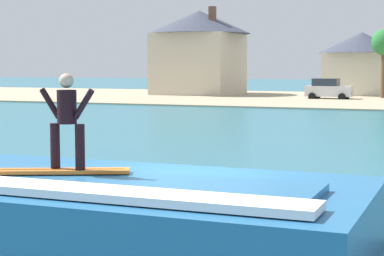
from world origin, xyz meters
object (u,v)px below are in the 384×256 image
at_px(house_small_cottage, 361,60).
at_px(car_near_shore, 328,89).
at_px(wave_crest, 90,210).
at_px(house_with_chimney, 199,48).
at_px(surfboard, 62,171).
at_px(surfer, 67,116).

bearing_deg(house_small_cottage, car_near_shore, -99.37).
bearing_deg(car_near_shore, wave_crest, -83.82).
bearing_deg(house_with_chimney, car_near_shore, -18.67).
bearing_deg(surfboard, surfer, 33.08).
relative_size(car_near_shore, house_small_cottage, 0.47).
relative_size(house_with_chimney, house_small_cottage, 1.24).
distance_m(house_with_chimney, house_small_cottage, 15.94).
relative_size(wave_crest, surfboard, 4.24).
height_order(wave_crest, surfboard, surfboard).
height_order(surfboard, surfer, surfer).
xyz_separation_m(wave_crest, car_near_shore, (-5.34, 49.28, 0.35)).
relative_size(surfboard, car_near_shore, 0.56).
relative_size(wave_crest, car_near_shore, 2.37).
height_order(surfer, house_small_cottage, house_small_cottage).
xyz_separation_m(surfboard, surfer, (0.08, 0.05, 0.90)).
height_order(house_with_chimney, house_small_cottage, house_with_chimney).
height_order(wave_crest, house_small_cottage, house_small_cottage).
xyz_separation_m(wave_crest, surfer, (-0.25, -0.26, 1.60)).
height_order(surfboard, house_small_cottage, house_small_cottage).
xyz_separation_m(wave_crest, house_small_cottage, (-3.86, 58.20, 2.90)).
distance_m(surfer, car_near_shore, 49.81).
distance_m(wave_crest, surfer, 1.64).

